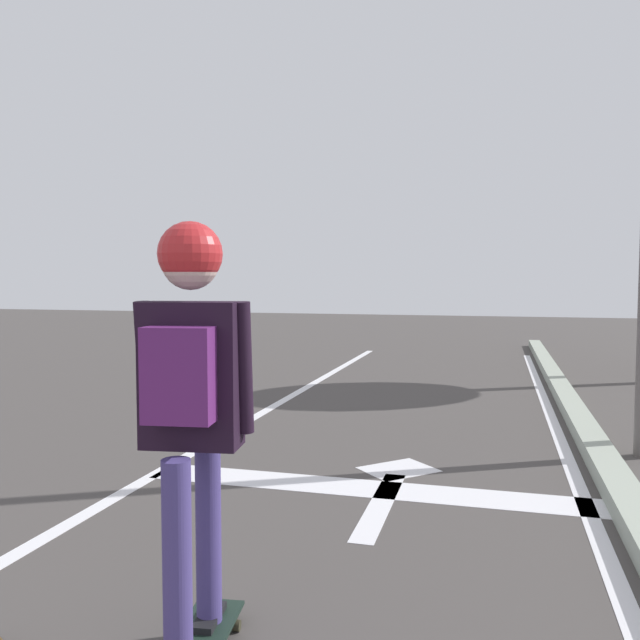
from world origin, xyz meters
TOP-DOWN VIEW (x-y plane):
  - lane_line_center at (-0.34, 6.00)m, footprint 0.12×20.00m
  - lane_line_curbside at (2.89, 6.00)m, footprint 0.12×20.00m
  - stop_bar at (1.35, 6.95)m, footprint 3.38×0.40m
  - lane_arrow_stem at (1.52, 6.64)m, footprint 0.16×1.40m
  - lane_arrow_head at (1.52, 7.49)m, footprint 0.71×0.71m
  - skater at (1.11, 4.58)m, footprint 0.47×0.63m
  - traffic_signal_mast at (2.82, 8.45)m, footprint 3.75×0.34m

SIDE VIEW (x-z plane):
  - lane_line_center at x=-0.34m, z-range 0.00..0.01m
  - lane_line_curbside at x=2.89m, z-range 0.00..0.01m
  - stop_bar at x=1.35m, z-range 0.00..0.01m
  - lane_arrow_stem at x=1.52m, z-range 0.00..0.01m
  - lane_arrow_head at x=1.52m, z-range 0.00..0.01m
  - skater at x=1.11m, z-range 0.31..2.02m
  - traffic_signal_mast at x=2.82m, z-range 0.93..6.81m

